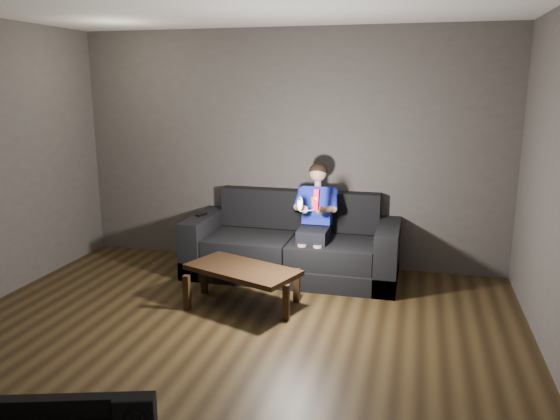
# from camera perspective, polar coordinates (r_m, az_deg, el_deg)

# --- Properties ---
(floor) EXTENTS (5.00, 5.00, 0.00)m
(floor) POSITION_cam_1_polar(r_m,az_deg,el_deg) (4.42, -7.13, -15.21)
(floor) COLOR black
(floor) RESTS_ON ground
(back_wall) EXTENTS (5.00, 0.04, 2.70)m
(back_wall) POSITION_cam_1_polar(r_m,az_deg,el_deg) (6.32, 0.82, 6.39)
(back_wall) COLOR #403A37
(back_wall) RESTS_ON ground
(sofa) EXTENTS (2.31, 1.00, 0.89)m
(sofa) POSITION_cam_1_polar(r_m,az_deg,el_deg) (6.09, 1.36, -4.06)
(sofa) COLOR black
(sofa) RESTS_ON floor
(child) EXTENTS (0.47, 0.57, 1.14)m
(child) POSITION_cam_1_polar(r_m,az_deg,el_deg) (5.86, 3.74, -0.15)
(child) COLOR black
(child) RESTS_ON sofa
(wii_remote_red) EXTENTS (0.06, 0.08, 0.21)m
(wii_remote_red) POSITION_cam_1_polar(r_m,az_deg,el_deg) (5.37, 3.82, 1.05)
(wii_remote_red) COLOR #F0001D
(wii_remote_red) RESTS_ON child
(nunchuk_white) EXTENTS (0.06, 0.09, 0.15)m
(nunchuk_white) POSITION_cam_1_polar(r_m,az_deg,el_deg) (5.42, 2.10, 0.65)
(nunchuk_white) COLOR silver
(nunchuk_white) RESTS_ON child
(wii_remote_black) EXTENTS (0.08, 0.15, 0.03)m
(wii_remote_black) POSITION_cam_1_polar(r_m,az_deg,el_deg) (6.23, -8.16, -0.45)
(wii_remote_black) COLOR black
(wii_remote_black) RESTS_ON sofa
(coffee_table) EXTENTS (1.18, 0.87, 0.39)m
(coffee_table) POSITION_cam_1_polar(r_m,az_deg,el_deg) (5.23, -3.95, -6.54)
(coffee_table) COLOR black
(coffee_table) RESTS_ON floor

